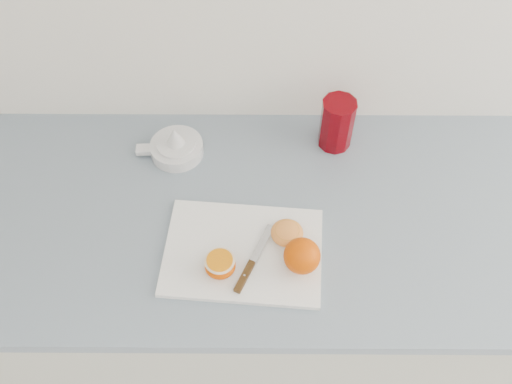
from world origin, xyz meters
TOP-DOWN VIEW (x-y plane):
  - counter at (0.15, 1.70)m, footprint 2.39×0.64m
  - cutting_board at (0.08, 1.59)m, footprint 0.35×0.26m
  - whole_orange at (0.20, 1.55)m, footprint 0.08×0.08m
  - half_orange at (0.04, 1.54)m, footprint 0.06×0.06m
  - squeezed_shell at (0.18, 1.62)m, footprint 0.07×0.07m
  - paring_knife at (0.09, 1.54)m, footprint 0.08×0.16m
  - citrus_juicer at (-0.08, 1.87)m, footprint 0.16×0.13m
  - red_tumbler at (0.30, 1.91)m, footprint 0.08×0.08m

SIDE VIEW (x-z plane):
  - counter at x=0.15m, z-range 0.00..0.89m
  - cutting_board at x=0.08m, z-range 0.89..0.90m
  - paring_knife at x=0.09m, z-range 0.90..0.91m
  - citrus_juicer at x=-0.08m, z-range 0.87..0.96m
  - squeezed_shell at x=0.18m, z-range 0.90..0.93m
  - half_orange at x=0.04m, z-range 0.90..0.94m
  - whole_orange at x=0.20m, z-range 0.90..0.98m
  - red_tumbler at x=0.30m, z-range 0.88..1.02m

